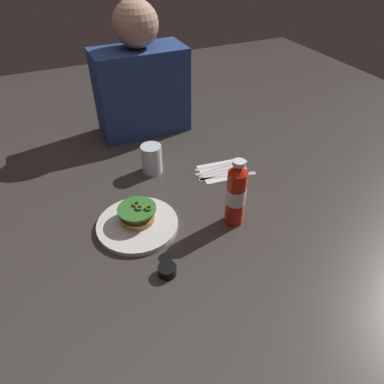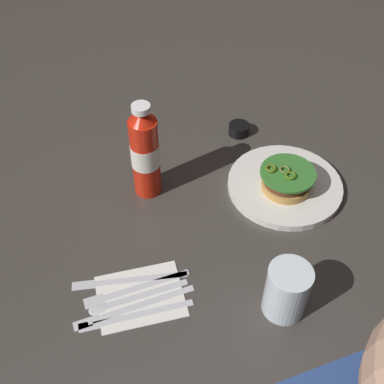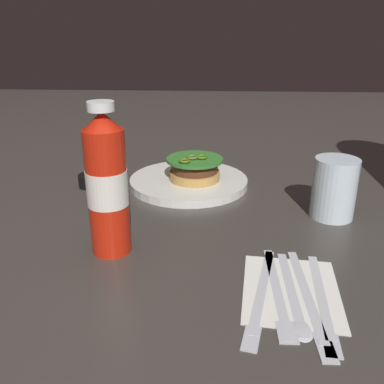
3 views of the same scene
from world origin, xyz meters
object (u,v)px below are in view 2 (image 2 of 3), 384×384
(butter_knife, at_px, (122,280))
(fork_utensil, at_px, (128,290))
(water_glass, at_px, (287,291))
(condiment_cup, at_px, (239,129))
(burger_sandwich, at_px, (287,180))
(napkin, at_px, (140,296))
(ketchup_bottle, at_px, (145,153))
(dinner_plate, at_px, (285,185))
(spoon_utensil, at_px, (125,300))
(table_knife, at_px, (127,308))
(steak_knife, at_px, (129,316))

(butter_knife, height_order, fork_utensil, same)
(water_glass, distance_m, condiment_cup, 0.48)
(burger_sandwich, distance_m, water_glass, 0.28)
(napkin, xyz_separation_m, fork_utensil, (0.02, -0.02, 0.00))
(condiment_cup, height_order, napkin, condiment_cup)
(ketchup_bottle, bearing_deg, napkin, 70.32)
(dinner_plate, distance_m, water_glass, 0.30)
(water_glass, xyz_separation_m, spoon_utensil, (0.26, -0.11, -0.05))
(water_glass, height_order, fork_utensil, water_glass)
(dinner_plate, bearing_deg, butter_knife, 15.94)
(dinner_plate, height_order, napkin, dinner_plate)
(dinner_plate, distance_m, burger_sandwich, 0.03)
(burger_sandwich, height_order, ketchup_bottle, ketchup_bottle)
(napkin, relative_size, table_knife, 0.69)
(butter_knife, distance_m, spoon_utensil, 0.04)
(ketchup_bottle, relative_size, water_glass, 2.09)
(condiment_cup, bearing_deg, table_knife, 44.68)
(water_glass, distance_m, spoon_utensil, 0.28)
(butter_knife, distance_m, fork_utensil, 0.02)
(water_glass, height_order, butter_knife, water_glass)
(dinner_plate, relative_size, burger_sandwich, 2.12)
(spoon_utensil, relative_size, table_knife, 0.83)
(spoon_utensil, bearing_deg, steak_knife, 88.59)
(condiment_cup, xyz_separation_m, table_knife, (0.38, 0.38, -0.01))
(ketchup_bottle, distance_m, spoon_utensil, 0.30)
(napkin, bearing_deg, ketchup_bottle, -109.68)
(ketchup_bottle, distance_m, napkin, 0.29)
(steak_knife, bearing_deg, burger_sandwich, -156.05)
(water_glass, relative_size, napkin, 0.70)
(dinner_plate, distance_m, condiment_cup, 0.20)
(ketchup_bottle, distance_m, steak_knife, 0.32)
(butter_knife, bearing_deg, condiment_cup, -139.76)
(napkin, bearing_deg, burger_sandwich, -158.78)
(fork_utensil, bearing_deg, napkin, 134.12)
(dinner_plate, height_order, ketchup_bottle, ketchup_bottle)
(spoon_utensil, bearing_deg, water_glass, 157.42)
(table_knife, bearing_deg, water_glass, 161.04)
(dinner_plate, height_order, condiment_cup, condiment_cup)
(spoon_utensil, bearing_deg, dinner_plate, -158.93)
(dinner_plate, relative_size, condiment_cup, 4.96)
(dinner_plate, xyz_separation_m, fork_utensil, (0.39, 0.14, -0.00))
(napkin, height_order, steak_knife, steak_knife)
(dinner_plate, distance_m, butter_knife, 0.41)
(ketchup_bottle, xyz_separation_m, napkin, (0.09, 0.25, -0.10))
(water_glass, relative_size, butter_knife, 0.51)
(fork_utensil, height_order, table_knife, same)
(table_knife, relative_size, steak_knife, 1.09)
(napkin, bearing_deg, butter_knife, -62.06)
(ketchup_bottle, distance_m, butter_knife, 0.26)
(ketchup_bottle, height_order, steak_knife, ketchup_bottle)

